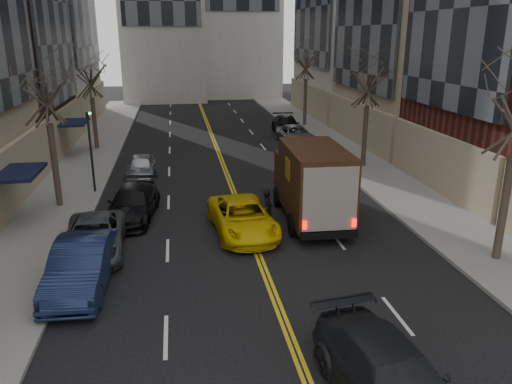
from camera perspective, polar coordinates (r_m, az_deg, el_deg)
sidewalk_left at (r=33.17m, az=-19.43°, el=2.41°), size 4.00×66.00×0.15m
sidewalk_right at (r=34.71m, az=11.24°, el=3.75°), size 4.00×66.00×0.15m
tree_lf_mid at (r=25.31m, az=-23.16°, el=12.58°), size 3.20×3.20×8.91m
tree_lf_far at (r=38.08m, az=-18.55°, el=13.48°), size 3.20×3.20×8.12m
tree_rt_mid at (r=31.86m, az=12.81°, el=13.54°), size 3.20×3.20×8.32m
tree_rt_far at (r=46.09m, az=5.81°, el=15.76°), size 3.20×3.20×9.11m
traffic_signal at (r=27.47m, az=-18.42°, el=5.39°), size 0.29×0.26×4.70m
ups_truck at (r=22.69m, az=6.40°, el=1.01°), size 2.81×6.54×3.54m
observer_sedan at (r=12.42m, az=15.24°, el=-20.12°), size 2.86×5.57×1.55m
taxi at (r=21.42m, az=-1.55°, el=-2.91°), size 2.86×5.37×1.44m
pedestrian at (r=21.76m, az=1.34°, el=-1.99°), size 0.53×0.73×1.85m
parked_lf_b at (r=17.88m, az=-19.37°, el=-7.98°), size 1.91×5.03×1.64m
parked_lf_c at (r=20.47m, az=-18.05°, el=-4.93°), size 2.50×5.06×1.38m
parked_lf_d at (r=23.84m, az=-13.93°, el=-1.27°), size 2.63×5.17×1.44m
parked_lf_e at (r=30.46m, az=-12.98°, el=2.85°), size 1.68×4.00×1.35m
parked_rt_a at (r=31.84m, az=5.72°, el=3.89°), size 1.49×4.22×1.39m
parked_rt_b at (r=39.00m, az=4.56°, el=6.51°), size 2.45×5.13×1.41m
parked_rt_c at (r=42.85m, az=3.45°, el=7.63°), size 2.63×5.43×1.52m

